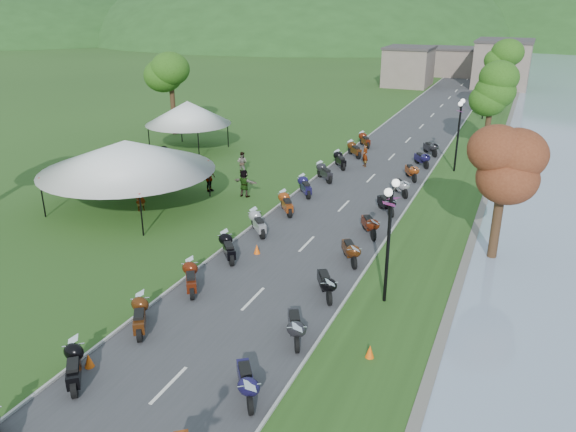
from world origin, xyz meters
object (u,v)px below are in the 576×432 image
at_px(pedestrian_a, 142,210).
at_px(pedestrian_c, 166,172).
at_px(pedestrian_b, 242,173).
at_px(vendor_tent_main, 128,174).

xyz_separation_m(pedestrian_a, pedestrian_c, (-3.17, 6.99, 0.00)).
xyz_separation_m(pedestrian_b, pedestrian_c, (-5.07, -2.02, 0.00)).
bearing_deg(pedestrian_b, vendor_tent_main, 70.91).
xyz_separation_m(vendor_tent_main, pedestrian_a, (1.01, -0.38, -2.00)).
bearing_deg(pedestrian_a, vendor_tent_main, 107.14).
height_order(vendor_tent_main, pedestrian_c, vendor_tent_main).
distance_m(pedestrian_b, pedestrian_c, 5.46).
relative_size(pedestrian_a, pedestrian_c, 0.83).
height_order(pedestrian_a, pedestrian_c, pedestrian_c).
height_order(pedestrian_a, pedestrian_b, pedestrian_a).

